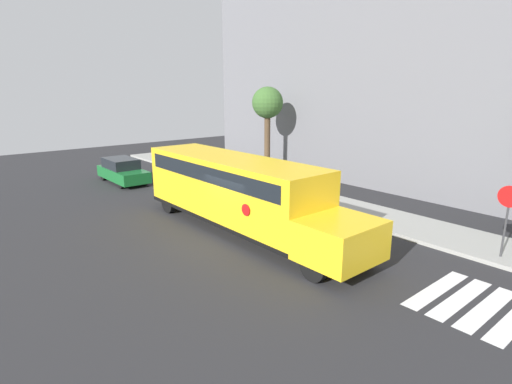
% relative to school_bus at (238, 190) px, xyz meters
% --- Properties ---
extents(ground_plane, '(60.00, 60.00, 0.00)m').
position_rel_school_bus_xyz_m(ground_plane, '(0.76, -0.70, -1.74)').
color(ground_plane, '#28282B').
extents(sidewalk_strip, '(44.00, 3.00, 0.15)m').
position_rel_school_bus_xyz_m(sidewalk_strip, '(0.76, 5.80, -1.67)').
color(sidewalk_strip, '#9E9E99').
rests_on(sidewalk_strip, ground).
extents(building_backdrop, '(32.00, 4.00, 13.28)m').
position_rel_school_bus_xyz_m(building_backdrop, '(0.76, 12.30, 4.90)').
color(building_backdrop, slate).
rests_on(building_backdrop, ground).
extents(crosswalk_stripes, '(3.30, 3.20, 0.01)m').
position_rel_school_bus_xyz_m(crosswalk_stripes, '(9.40, 1.30, -1.74)').
color(crosswalk_stripes, white).
rests_on(crosswalk_stripes, ground).
extents(school_bus, '(11.68, 2.57, 3.04)m').
position_rel_school_bus_xyz_m(school_bus, '(0.00, 0.00, 0.00)').
color(school_bus, yellow).
rests_on(school_bus, ground).
extents(parked_car, '(4.49, 1.74, 1.52)m').
position_rel_school_bus_xyz_m(parked_car, '(-11.80, -0.21, -1.00)').
color(parked_car, '#196B2D').
rests_on(parked_car, ground).
extents(stop_sign, '(0.74, 0.10, 2.68)m').
position_rel_school_bus_xyz_m(stop_sign, '(8.41, 5.01, 0.05)').
color(stop_sign, '#38383A').
rests_on(stop_sign, ground).
extents(tree_near_sidewalk, '(2.06, 2.06, 5.97)m').
position_rel_school_bus_xyz_m(tree_near_sidewalk, '(-7.28, 8.12, 2.99)').
color(tree_near_sidewalk, brown).
rests_on(tree_near_sidewalk, ground).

